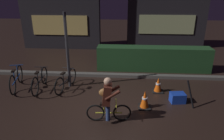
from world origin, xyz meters
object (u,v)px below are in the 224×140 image
at_px(parked_bike_left_mid, 40,80).
at_px(traffic_cone_far, 158,85).
at_px(parked_bike_leftmost, 16,79).
at_px(parked_bike_center_left, 66,80).
at_px(blue_crate, 178,98).
at_px(cyclist, 108,99).
at_px(traffic_cone_near, 145,100).
at_px(closed_umbrella, 191,94).
at_px(street_post, 67,51).

xyz_separation_m(parked_bike_left_mid, traffic_cone_far, (4.08, 0.10, -0.09)).
bearing_deg(parked_bike_leftmost, parked_bike_center_left, -102.76).
relative_size(parked_bike_center_left, blue_crate, 3.38).
distance_m(parked_bike_left_mid, blue_crate, 4.63).
distance_m(parked_bike_center_left, cyclist, 2.44).
relative_size(parked_bike_leftmost, parked_bike_center_left, 1.10).
bearing_deg(traffic_cone_far, blue_crate, -52.93).
height_order(parked_bike_leftmost, traffic_cone_far, parked_bike_leftmost).
distance_m(parked_bike_leftmost, parked_bike_left_mid, 0.87).
xyz_separation_m(traffic_cone_near, blue_crate, (1.05, 0.40, -0.11)).
relative_size(parked_bike_center_left, closed_umbrella, 1.75).
distance_m(street_post, closed_umbrella, 4.19).
relative_size(parked_bike_center_left, traffic_cone_far, 2.88).
xyz_separation_m(parked_bike_left_mid, closed_umbrella, (4.88, -0.83, 0.07)).
height_order(parked_bike_leftmost, closed_umbrella, closed_umbrella).
distance_m(parked_bike_leftmost, traffic_cone_near, 4.54).
height_order(traffic_cone_far, blue_crate, traffic_cone_far).
relative_size(traffic_cone_far, cyclist, 0.41).
distance_m(parked_bike_left_mid, parked_bike_center_left, 0.90).
height_order(parked_bike_left_mid, cyclist, cyclist).
height_order(traffic_cone_near, closed_umbrella, closed_umbrella).
relative_size(traffic_cone_near, blue_crate, 1.24).
height_order(street_post, cyclist, street_post).
height_order(street_post, parked_bike_leftmost, street_post).
bearing_deg(traffic_cone_near, blue_crate, 20.89).
distance_m(traffic_cone_near, closed_umbrella, 1.35).
bearing_deg(traffic_cone_near, closed_umbrella, 6.40).
bearing_deg(traffic_cone_near, street_post, 153.31).
xyz_separation_m(parked_bike_leftmost, parked_bike_left_mid, (0.87, -0.05, -0.01)).
distance_m(blue_crate, cyclist, 2.40).
height_order(blue_crate, closed_umbrella, closed_umbrella).
relative_size(parked_bike_leftmost, parked_bike_left_mid, 1.01).
bearing_deg(traffic_cone_near, parked_bike_left_mid, 164.59).
bearing_deg(blue_crate, parked_bike_left_mid, 172.83).
bearing_deg(parked_bike_left_mid, street_post, -75.52).
relative_size(parked_bike_leftmost, traffic_cone_near, 3.01).
height_order(parked_bike_center_left, blue_crate, parked_bike_center_left).
bearing_deg(parked_bike_left_mid, traffic_cone_near, -109.51).
relative_size(parked_bike_left_mid, closed_umbrella, 1.92).
height_order(street_post, closed_umbrella, street_post).
bearing_deg(street_post, traffic_cone_far, -4.06).
distance_m(parked_bike_center_left, traffic_cone_near, 2.86).
xyz_separation_m(parked_bike_center_left, closed_umbrella, (3.99, -0.93, 0.09)).
height_order(cyclist, closed_umbrella, cyclist).
distance_m(parked_bike_center_left, blue_crate, 3.77).
bearing_deg(street_post, blue_crate, -13.91).
distance_m(traffic_cone_far, cyclist, 2.40).
distance_m(blue_crate, closed_umbrella, 0.46).
relative_size(street_post, parked_bike_leftmost, 1.60).
bearing_deg(parked_bike_leftmost, cyclist, -131.42).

